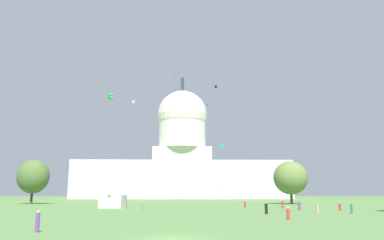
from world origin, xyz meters
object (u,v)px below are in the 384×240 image
Objects in this scene: person_purple_back_left at (38,222)px; person_teal_back_center at (352,209)px; person_red_near_tent at (288,214)px; kite_turquoise_mid at (222,146)px; person_red_edge_west at (245,204)px; person_black_lawn_far_right at (266,208)px; event_tent at (114,193)px; kite_pink_high at (228,113)px; kite_blue_low at (107,171)px; tree_west_far at (33,176)px; person_grey_near_tree_east at (143,208)px; capitol_building at (182,157)px; kite_white_high at (133,102)px; person_purple_lawn_far_left at (299,206)px; person_red_near_tree_west at (283,204)px; person_tan_front_left at (317,208)px; person_red_mid_center at (340,207)px; kite_black_high at (216,87)px; kite_green_low at (111,96)px; tree_east_mid at (290,178)px; kite_lime_high at (181,75)px; kite_cyan_high at (171,65)px; kite_violet_mid at (206,108)px; person_red_aisle_center at (283,204)px; kite_magenta_high at (208,21)px.

person_teal_back_center is (37.41, 27.07, -0.11)m from person_purple_back_left.
person_red_near_tent is 1.03× the size of kite_turquoise_mid.
person_black_lawn_far_right reaches higher than person_red_edge_west.
kite_pink_high reaches higher than event_tent.
event_tent is at bearing -66.99° from kite_turquoise_mid.
person_red_near_tent is 144.76m from kite_blue_low.
tree_west_far is 65.45m from person_grey_near_tree_east.
capitol_building reaches higher than kite_pink_high.
person_teal_back_center is at bearing -93.78° from kite_white_high.
tree_west_far is 9.27× the size of kite_turquoise_mid.
person_teal_back_center is (13.21, 0.57, -0.12)m from person_black_lawn_far_right.
person_red_near_tree_west is at bearing -94.36° from person_purple_lawn_far_left.
person_purple_back_left is at bearing 81.00° from person_tan_front_left.
person_red_mid_center is 1.34× the size of kite_pink_high.
kite_green_low is at bearing -69.44° from kite_black_high.
person_red_edge_west is at bearing -163.27° from kite_green_low.
tree_east_mid is 56.52m from person_black_lawn_far_right.
kite_lime_high reaches higher than kite_turquoise_mid.
capitol_building is 83.68× the size of person_red_near_tent.
kite_lime_high is at bearing 35.51° from person_red_edge_west.
person_purple_lawn_far_left is 51.28m from kite_cyan_high.
person_teal_back_center is 0.90× the size of person_tan_front_left.
person_red_near_tree_west is at bearing -91.11° from kite_white_high.
person_teal_back_center is at bearing -161.14° from kite_cyan_high.
kite_violet_mid is at bearing -39.34° from person_red_near_tent.
person_red_near_tent is at bearing 15.61° from kite_violet_mid.
person_red_near_tree_west reaches higher than person_teal_back_center.
event_tent reaches higher than person_black_lawn_far_right.
person_red_aisle_center is at bearing -41.92° from person_red_mid_center.
person_black_lawn_far_right is 8.49m from person_tan_front_left.
kite_pink_high is 0.36× the size of kite_violet_mid.
capitol_building is at bearing -85.75° from person_purple_lawn_far_left.
person_purple_back_left is 29.08m from kite_green_low.
person_red_edge_west is 1.07× the size of kite_turquoise_mid.
capitol_building reaches higher than event_tent.
tree_west_far is 75.89m from tree_east_mid.
person_red_aisle_center is at bearing -140.62° from kite_cyan_high.
person_red_near_tent is 12.61m from person_black_lawn_far_right.
kite_turquoise_mid reaches higher than person_tan_front_left.
tree_west_far is at bearing 49.57° from kite_cyan_high.
kite_black_high reaches higher than tree_west_far.
kite_green_low reaches higher than person_red_near_tent.
kite_blue_low is 92.26m from kite_magenta_high.
tree_west_far reaches higher than person_purple_back_left.
kite_magenta_high reaches higher than person_red_near_tree_west.
person_purple_lawn_far_left is at bearing -104.11° from tree_east_mid.
kite_white_high is at bearing 75.24° from tree_west_far.
person_purple_back_left is 60.02m from person_red_aisle_center.
kite_white_high is at bearing -4.35° from kite_cyan_high.
kite_white_high is at bearing -103.43° from kite_magenta_high.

